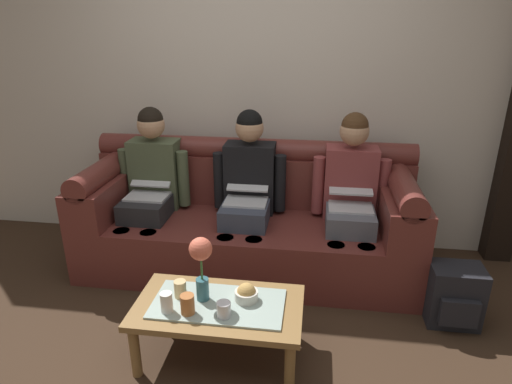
{
  "coord_description": "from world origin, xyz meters",
  "views": [
    {
      "loc": [
        0.49,
        -1.86,
        1.81
      ],
      "look_at": [
        0.1,
        0.88,
        0.73
      ],
      "focal_mm": 30.57,
      "sensor_mm": 36.0,
      "label": 1
    }
  ],
  "objects_px": {
    "person_middle": "(248,187)",
    "snack_bowl": "(246,294)",
    "cup_near_right": "(224,310)",
    "flower_vase": "(201,259)",
    "person_right": "(351,192)",
    "couch": "(248,222)",
    "backpack_right": "(454,296)",
    "coffee_table": "(218,311)",
    "cup_near_left": "(167,302)",
    "cup_far_center": "(180,289)",
    "person_left": "(151,182)",
    "cup_far_left": "(188,304)"
  },
  "relations": [
    {
      "from": "flower_vase",
      "to": "cup_near_right",
      "type": "relative_size",
      "value": 4.53
    },
    {
      "from": "person_middle",
      "to": "person_right",
      "type": "relative_size",
      "value": 1.0
    },
    {
      "from": "couch",
      "to": "flower_vase",
      "type": "height_order",
      "value": "couch"
    },
    {
      "from": "person_right",
      "to": "cup_far_center",
      "type": "relative_size",
      "value": 12.41
    },
    {
      "from": "snack_bowl",
      "to": "cup_near_right",
      "type": "bearing_deg",
      "value": -119.98
    },
    {
      "from": "coffee_table",
      "to": "backpack_right",
      "type": "distance_m",
      "value": 1.5
    },
    {
      "from": "person_middle",
      "to": "backpack_right",
      "type": "relative_size",
      "value": 3.1
    },
    {
      "from": "person_middle",
      "to": "cup_near_left",
      "type": "height_order",
      "value": "person_middle"
    },
    {
      "from": "couch",
      "to": "cup_far_center",
      "type": "distance_m",
      "value": 1.05
    },
    {
      "from": "person_left",
      "to": "cup_near_right",
      "type": "relative_size",
      "value": 14.55
    },
    {
      "from": "coffee_table",
      "to": "backpack_right",
      "type": "bearing_deg",
      "value": 19.97
    },
    {
      "from": "person_middle",
      "to": "backpack_right",
      "type": "xyz_separation_m",
      "value": [
        1.41,
        -0.54,
        -0.46
      ]
    },
    {
      "from": "flower_vase",
      "to": "backpack_right",
      "type": "bearing_deg",
      "value": 18.02
    },
    {
      "from": "person_right",
      "to": "flower_vase",
      "type": "relative_size",
      "value": 3.21
    },
    {
      "from": "person_middle",
      "to": "cup_near_right",
      "type": "height_order",
      "value": "person_middle"
    },
    {
      "from": "cup_near_right",
      "to": "cup_far_left",
      "type": "bearing_deg",
      "value": 178.96
    },
    {
      "from": "backpack_right",
      "to": "cup_far_center",
      "type": "bearing_deg",
      "value": -163.57
    },
    {
      "from": "coffee_table",
      "to": "cup_near_right",
      "type": "height_order",
      "value": "cup_near_right"
    },
    {
      "from": "snack_bowl",
      "to": "cup_near_right",
      "type": "distance_m",
      "value": 0.19
    },
    {
      "from": "person_left",
      "to": "person_right",
      "type": "distance_m",
      "value": 1.52
    },
    {
      "from": "person_left",
      "to": "cup_near_left",
      "type": "distance_m",
      "value": 1.29
    },
    {
      "from": "coffee_table",
      "to": "cup_far_center",
      "type": "bearing_deg",
      "value": 172.25
    },
    {
      "from": "cup_far_left",
      "to": "couch",
      "type": "bearing_deg",
      "value": 83.2
    },
    {
      "from": "snack_bowl",
      "to": "backpack_right",
      "type": "relative_size",
      "value": 0.33
    },
    {
      "from": "flower_vase",
      "to": "backpack_right",
      "type": "relative_size",
      "value": 0.96
    },
    {
      "from": "person_middle",
      "to": "snack_bowl",
      "type": "xyz_separation_m",
      "value": [
        0.15,
        -1.0,
        -0.26
      ]
    },
    {
      "from": "flower_vase",
      "to": "cup_near_right",
      "type": "height_order",
      "value": "flower_vase"
    },
    {
      "from": "coffee_table",
      "to": "cup_far_left",
      "type": "xyz_separation_m",
      "value": [
        -0.14,
        -0.11,
        0.11
      ]
    },
    {
      "from": "person_left",
      "to": "cup_far_left",
      "type": "relative_size",
      "value": 11.14
    },
    {
      "from": "coffee_table",
      "to": "backpack_right",
      "type": "relative_size",
      "value": 2.36
    },
    {
      "from": "couch",
      "to": "cup_far_left",
      "type": "height_order",
      "value": "couch"
    },
    {
      "from": "flower_vase",
      "to": "cup_far_center",
      "type": "distance_m",
      "value": 0.24
    },
    {
      "from": "couch",
      "to": "person_left",
      "type": "bearing_deg",
      "value": -179.65
    },
    {
      "from": "couch",
      "to": "cup_near_right",
      "type": "distance_m",
      "value": 1.17
    },
    {
      "from": "flower_vase",
      "to": "cup_far_center",
      "type": "height_order",
      "value": "flower_vase"
    },
    {
      "from": "person_right",
      "to": "backpack_right",
      "type": "bearing_deg",
      "value": -39.99
    },
    {
      "from": "person_left",
      "to": "person_middle",
      "type": "relative_size",
      "value": 1.0
    },
    {
      "from": "person_right",
      "to": "couch",
      "type": "bearing_deg",
      "value": 179.63
    },
    {
      "from": "person_middle",
      "to": "person_right",
      "type": "xyz_separation_m",
      "value": [
        0.76,
        -0.0,
        0.0
      ]
    },
    {
      "from": "couch",
      "to": "flower_vase",
      "type": "bearing_deg",
      "value": -95.06
    },
    {
      "from": "person_middle",
      "to": "cup_far_left",
      "type": "bearing_deg",
      "value": -96.82
    },
    {
      "from": "person_left",
      "to": "cup_near_right",
      "type": "bearing_deg",
      "value": -55.08
    },
    {
      "from": "person_left",
      "to": "person_right",
      "type": "relative_size",
      "value": 1.0
    },
    {
      "from": "cup_near_right",
      "to": "cup_far_center",
      "type": "xyz_separation_m",
      "value": [
        -0.28,
        0.14,
        0.01
      ]
    },
    {
      "from": "person_right",
      "to": "snack_bowl",
      "type": "height_order",
      "value": "person_right"
    },
    {
      "from": "couch",
      "to": "coffee_table",
      "type": "xyz_separation_m",
      "value": [
        0.0,
        -1.06,
        -0.06
      ]
    },
    {
      "from": "coffee_table",
      "to": "cup_near_left",
      "type": "distance_m",
      "value": 0.3
    },
    {
      "from": "person_right",
      "to": "snack_bowl",
      "type": "relative_size",
      "value": 9.36
    },
    {
      "from": "snack_bowl",
      "to": "backpack_right",
      "type": "xyz_separation_m",
      "value": [
        1.26,
        0.46,
        -0.21
      ]
    },
    {
      "from": "coffee_table",
      "to": "snack_bowl",
      "type": "relative_size",
      "value": 7.15
    }
  ]
}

